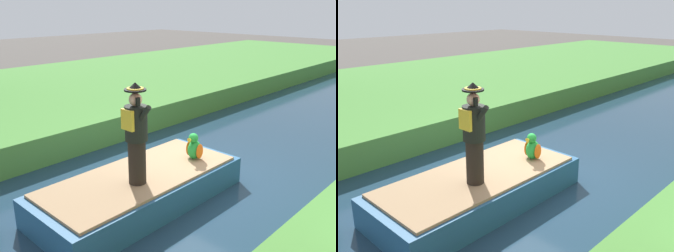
{
  "view_description": "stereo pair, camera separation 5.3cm",
  "coord_description": "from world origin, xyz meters",
  "views": [
    {
      "loc": [
        4.88,
        -5.77,
        3.78
      ],
      "look_at": [
        0.25,
        -0.87,
        1.61
      ],
      "focal_mm": 40.08,
      "sensor_mm": 36.0,
      "label": 1
    },
    {
      "loc": [
        4.92,
        -5.73,
        3.78
      ],
      "look_at": [
        0.25,
        -0.87,
        1.61
      ],
      "focal_mm": 40.08,
      "sensor_mm": 36.0,
      "label": 2
    }
  ],
  "objects": [
    {
      "name": "ground_plane",
      "position": [
        0.0,
        0.0,
        0.0
      ],
      "size": [
        80.0,
        80.0,
        0.0
      ],
      "primitive_type": "plane",
      "color": "#4C4742"
    },
    {
      "name": "canal_water",
      "position": [
        0.0,
        0.0,
        0.05
      ],
      "size": [
        5.81,
        48.0,
        0.1
      ],
      "primitive_type": "cube",
      "color": "#1E384C",
      "rests_on": "ground"
    },
    {
      "name": "grass_bank_near",
      "position": [
        -8.16,
        0.0,
        0.42
      ],
      "size": [
        10.51,
        48.0,
        0.84
      ],
      "primitive_type": "cube",
      "color": "#478438",
      "rests_on": "ground"
    },
    {
      "name": "boat",
      "position": [
        0.0,
        -1.38,
        0.4
      ],
      "size": [
        1.81,
        4.21,
        0.61
      ],
      "color": "#23517A",
      "rests_on": "canal_water"
    },
    {
      "name": "person_pirate",
      "position": [
        0.23,
        -1.66,
        1.64
      ],
      "size": [
        0.61,
        0.42,
        1.85
      ],
      "rotation": [
        0.0,
        0.0,
        -0.28
      ],
      "color": "black",
      "rests_on": "boat"
    },
    {
      "name": "parrot_plush",
      "position": [
        0.27,
        -0.09,
        0.95
      ],
      "size": [
        0.36,
        0.34,
        0.57
      ],
      "color": "green",
      "rests_on": "boat"
    }
  ]
}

